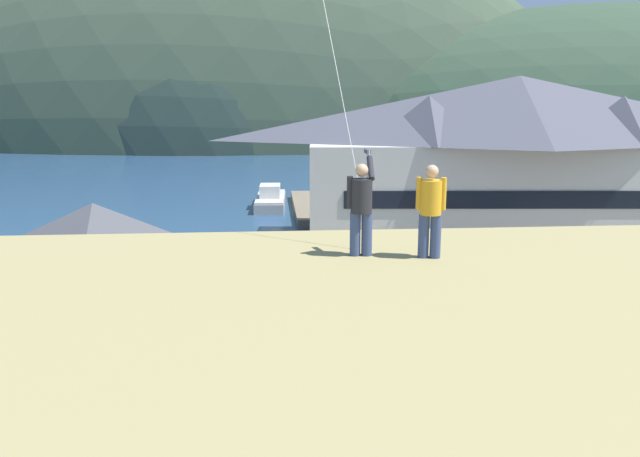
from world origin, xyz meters
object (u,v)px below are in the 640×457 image
Objects in this scene: parked_car_front_row_silver at (317,369)px; parking_light_pole at (367,215)px; storage_shed_near_lot at (97,260)px; parked_car_mid_row_center at (505,295)px; moored_boat_outer_mooring at (361,212)px; parked_car_corner_spot at (311,302)px; parked_car_back_row_left at (37,365)px; person_companion at (431,208)px; harbor_lodge at (516,157)px; person_kite_flyer at (361,206)px; wharf_dock at (312,207)px; moored_boat_wharfside at (270,200)px.

parked_car_front_row_silver is 11.42m from parking_light_pole.
storage_shed_near_lot is 1.56× the size of parked_car_mid_row_center.
moored_boat_outer_mooring reaches higher than parked_car_corner_spot.
parking_light_pole is at bearing 154.46° from parked_car_mid_row_center.
storage_shed_near_lot is 1.54× the size of parked_car_back_row_left.
person_companion is at bearing -58.55° from storage_shed_near_lot.
moored_boat_outer_mooring is 4.86× the size of person_companion.
parked_car_mid_row_center is 0.56× the size of parking_light_pole.
harbor_lodge reaches higher than parked_car_corner_spot.
moored_boat_outer_mooring is 23.46m from parked_car_mid_row_center.
storage_shed_near_lot is 1.52× the size of parked_car_corner_spot.
parked_car_front_row_silver is at bearing -124.68° from harbor_lodge.
parked_car_mid_row_center is (-5.63, -14.30, -4.97)m from harbor_lodge.
harbor_lodge is at bearing 64.21° from person_kite_flyer.
parking_light_pole reaches higher than parked_car_front_row_silver.
parked_car_back_row_left is at bearing -109.37° from wharf_dock.
harbor_lodge is at bearing -45.44° from wharf_dock.
moored_boat_wharfside is 1.88× the size of parked_car_front_row_silver.
parked_car_mid_row_center and parked_car_back_row_left have the same top height.
parked_car_mid_row_center is at bearing 38.36° from parked_car_front_row_silver.
harbor_lodge reaches higher than parking_light_pole.
moored_boat_wharfside is 31.58m from parked_car_mid_row_center.
storage_shed_near_lot reaches higher than parked_car_front_row_silver.
parked_car_back_row_left is (-11.90, -33.86, 0.71)m from wharf_dock.
harbor_lodge reaches higher than parked_car_mid_row_center.
parked_car_back_row_left is 2.48× the size of person_companion.
parked_car_corner_spot is 2.50× the size of person_companion.
person_companion reaches higher than parked_car_front_row_silver.
person_kite_flyer is at bearing -99.06° from parking_light_pole.
parked_car_back_row_left is at bearing -102.93° from moored_boat_wharfside.
wharf_dock is (11.63, 26.37, -2.52)m from storage_shed_near_lot.
wharf_dock is 44.97m from person_companion.
moored_boat_outer_mooring is at bearing -41.27° from moored_boat_wharfside.
person_companion is at bearing -96.31° from moored_boat_outer_mooring.
parking_light_pole reaches higher than wharf_dock.
moored_boat_wharfside is 36.98m from parked_car_back_row_left.
person_companion reaches higher than parked_car_back_row_left.
parked_car_back_row_left is at bearing -144.35° from parking_light_pole.
moored_boat_outer_mooring is 1.94× the size of parked_car_corner_spot.
wharf_dock is 3.37× the size of parked_car_back_row_left.
storage_shed_near_lot is 27.00m from moored_boat_outer_mooring.
person_companion is at bearing -42.84° from parked_car_back_row_left.
person_companion is (-13.65, -31.10, 2.38)m from harbor_lodge.
wharf_dock is 44.75m from person_kite_flyer.
person_companion is (-1.86, -19.74, 4.00)m from parking_light_pole.
parked_car_back_row_left is at bearing -117.81° from moored_boat_outer_mooring.
storage_shed_near_lot is 10.03m from parked_car_corner_spot.
harbor_lodge is 7.08× the size of parked_car_front_row_silver.
storage_shed_near_lot is 0.46× the size of wharf_dock.
storage_shed_near_lot is 7.71m from parked_car_back_row_left.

